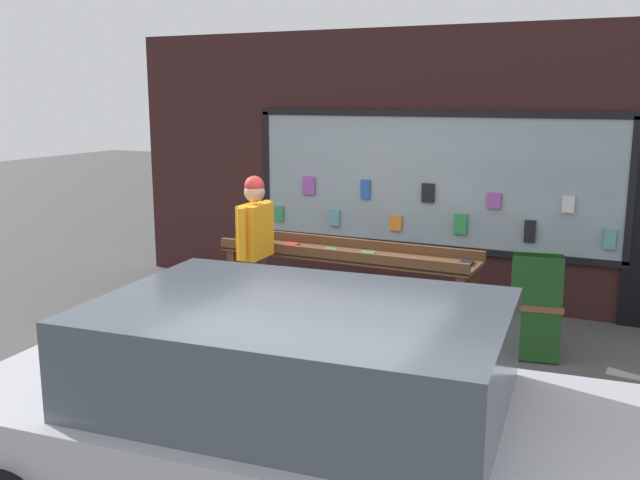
{
  "coord_description": "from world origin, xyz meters",
  "views": [
    {
      "loc": [
        3.01,
        -6.14,
        2.56
      ],
      "look_at": [
        -0.25,
        0.78,
        0.99
      ],
      "focal_mm": 40.0,
      "sensor_mm": 36.0,
      "label": 1
    }
  ],
  "objects_px": {
    "person_browsing": "(255,241)",
    "sandwich_board_sign": "(536,303)",
    "small_dog": "(284,319)",
    "parked_car": "(300,415)",
    "display_table_main": "(348,259)"
  },
  "relations": [
    {
      "from": "small_dog",
      "to": "sandwich_board_sign",
      "type": "distance_m",
      "value": 2.55
    },
    {
      "from": "sandwich_board_sign",
      "to": "parked_car",
      "type": "xyz_separation_m",
      "value": [
        -0.77,
        -3.7,
        0.23
      ]
    },
    {
      "from": "sandwich_board_sign",
      "to": "person_browsing",
      "type": "bearing_deg",
      "value": -177.04
    },
    {
      "from": "sandwich_board_sign",
      "to": "small_dog",
      "type": "bearing_deg",
      "value": -168.07
    },
    {
      "from": "display_table_main",
      "to": "sandwich_board_sign",
      "type": "bearing_deg",
      "value": 0.07
    },
    {
      "from": "parked_car",
      "to": "display_table_main",
      "type": "bearing_deg",
      "value": 104.23
    },
    {
      "from": "person_browsing",
      "to": "small_dog",
      "type": "bearing_deg",
      "value": -123.23
    },
    {
      "from": "sandwich_board_sign",
      "to": "parked_car",
      "type": "distance_m",
      "value": 3.79
    },
    {
      "from": "person_browsing",
      "to": "sandwich_board_sign",
      "type": "distance_m",
      "value": 2.98
    },
    {
      "from": "small_dog",
      "to": "display_table_main",
      "type": "bearing_deg",
      "value": -31.86
    },
    {
      "from": "person_browsing",
      "to": "sandwich_board_sign",
      "type": "xyz_separation_m",
      "value": [
        2.88,
        0.6,
        -0.5
      ]
    },
    {
      "from": "person_browsing",
      "to": "small_dog",
      "type": "distance_m",
      "value": 0.93
    },
    {
      "from": "person_browsing",
      "to": "small_dog",
      "type": "relative_size",
      "value": 2.87
    },
    {
      "from": "small_dog",
      "to": "parked_car",
      "type": "relative_size",
      "value": 0.14
    },
    {
      "from": "parked_car",
      "to": "person_browsing",
      "type": "bearing_deg",
      "value": 119.46
    }
  ]
}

